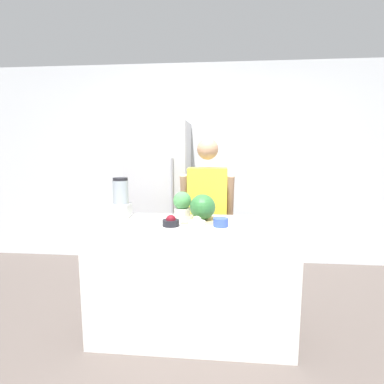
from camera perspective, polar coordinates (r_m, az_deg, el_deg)
ground_plane at (r=2.50m, az=-0.91°, el=-29.15°), size 14.00×14.00×0.00m
wall_back at (r=4.00m, az=2.17°, el=5.10°), size 8.00×0.06×2.60m
counter_island at (r=2.56m, az=-0.07°, el=-16.15°), size 1.57×0.68×0.93m
refrigerator at (r=3.71m, az=-6.05°, el=-1.16°), size 0.70×0.73×1.83m
person at (r=3.07m, az=2.90°, el=-4.69°), size 0.53×0.26×1.62m
cutting_board at (r=2.48m, az=2.26°, el=-5.39°), size 0.35×0.25×0.01m
watermelon at (r=2.45m, az=2.02°, el=-2.89°), size 0.21×0.21×0.21m
bowl_cherries at (r=2.33m, az=-4.05°, el=-5.67°), size 0.13×0.13×0.09m
bowl_cream at (r=2.28m, az=0.93°, el=-5.95°), size 0.13×0.13×0.09m
bowl_small_blue at (r=2.32m, az=5.50°, el=-5.77°), size 0.12×0.12×0.06m
blender at (r=2.66m, az=-13.39°, el=-1.29°), size 0.15×0.15×0.35m
potted_plant at (r=2.61m, az=-1.87°, el=-2.29°), size 0.16×0.16×0.22m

